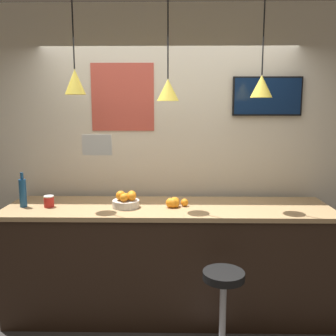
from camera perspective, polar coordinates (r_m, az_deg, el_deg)
The scene contains 13 objects.
back_wall at distance 3.79m, azimuth 0.12°, elevation 2.19°, with size 8.00×0.06×2.90m.
service_counter at distance 3.57m, azimuth -0.00°, elevation -13.81°, with size 2.93×0.74×1.03m.
bar_stool at distance 3.02m, azimuth 8.36°, elevation -20.04°, with size 0.39×0.39×0.72m.
fruit_bowl at distance 3.36m, azimuth -6.39°, elevation -4.99°, with size 0.24×0.24×0.15m.
orange_pile at distance 3.36m, azimuth 1.02°, elevation -5.32°, with size 0.20×0.13×0.09m.
juice_bottle at distance 3.59m, azimuth -21.25°, elevation -3.49°, with size 0.06×0.06×0.31m.
spread_jar at distance 3.53m, azimuth -17.69°, elevation -4.87°, with size 0.09×0.09×0.10m.
pendant_lamp_left at distance 3.38m, azimuth -13.99°, elevation 12.68°, with size 0.18×0.18×0.78m.
pendant_lamp_middle at distance 3.26m, azimuth -0.01°, elevation 11.90°, with size 0.19×0.19×0.83m.
pendant_lamp_right at distance 3.35m, azimuth 14.06°, elevation 12.06°, with size 0.19×0.19×0.80m.
mounted_tv at distance 3.82m, azimuth 14.88°, elevation 10.52°, with size 0.67×0.04×0.38m.
hanging_menu_board at distance 3.08m, azimuth -10.76°, elevation 3.48°, with size 0.24×0.01×0.17m.
wall_poster at distance 3.76m, azimuth -6.93°, elevation 10.65°, with size 0.62×0.01×0.66m.
Camera 1 is at (0.05, -2.64, 1.92)m, focal length 40.00 mm.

